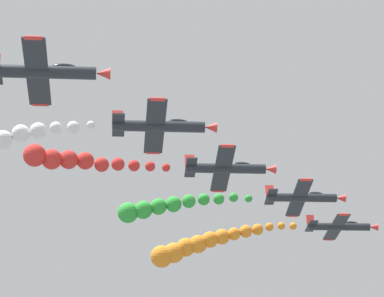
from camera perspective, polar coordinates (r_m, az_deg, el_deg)
name	(u,v)px	position (r m, az deg, el deg)	size (l,w,h in m)	color
airplane_lead	(340,227)	(126.34, 9.76, -5.10)	(9.27, 10.35, 3.33)	#23282D
smoke_trail_lead	(195,246)	(122.26, 0.21, -6.45)	(3.14, 20.91, 6.59)	orange
airplane_left_inner	(303,197)	(111.88, 7.36, -3.23)	(9.01, 10.35, 3.89)	#23282D
smoke_trail_left_inner	(160,207)	(109.16, -2.12, -3.89)	(2.61, 17.16, 4.04)	green
airplane_right_inner	(228,168)	(97.61, 2.37, -1.32)	(8.93, 10.35, 4.09)	#23282D
smoke_trail_right_inner	(70,160)	(95.16, -8.06, -0.74)	(4.62, 16.12, 2.67)	red
airplane_left_outer	(161,126)	(84.80, -2.06, 1.49)	(9.03, 10.35, 3.84)	#23282D
airplane_right_outer	(44,72)	(73.39, -9.74, 5.02)	(9.09, 10.35, 3.65)	#23282D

